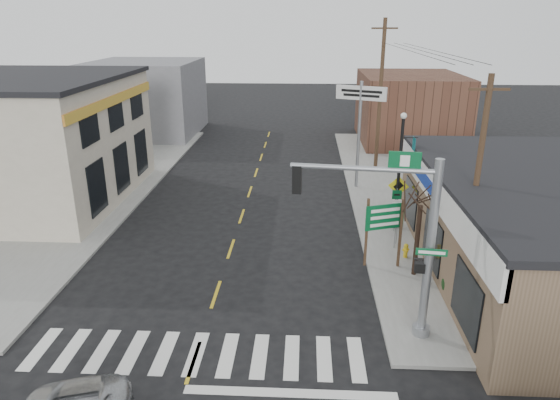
{
  "coord_description": "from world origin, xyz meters",
  "views": [
    {
      "loc": [
        3.29,
        -12.48,
        9.88
      ],
      "look_at": [
        2.3,
        6.93,
        2.8
      ],
      "focal_mm": 32.0,
      "sensor_mm": 36.0,
      "label": 1
    }
  ],
  "objects_px": {
    "utility_pole_far": "(380,95)",
    "bare_tree": "(422,192)",
    "guide_sign": "(384,224)",
    "fire_hydrant": "(406,250)",
    "utility_pole_near": "(476,184)",
    "lamp_post": "(401,163)",
    "dance_center_sign": "(360,108)",
    "traffic_signal_pole": "(408,232)"
  },
  "relations": [
    {
      "from": "guide_sign",
      "to": "utility_pole_near",
      "type": "height_order",
      "value": "utility_pole_near"
    },
    {
      "from": "lamp_post",
      "to": "utility_pole_near",
      "type": "height_order",
      "value": "utility_pole_near"
    },
    {
      "from": "guide_sign",
      "to": "fire_hydrant",
      "type": "height_order",
      "value": "guide_sign"
    },
    {
      "from": "traffic_signal_pole",
      "to": "utility_pole_near",
      "type": "relative_size",
      "value": 0.76
    },
    {
      "from": "fire_hydrant",
      "to": "lamp_post",
      "type": "bearing_deg",
      "value": 87.64
    },
    {
      "from": "bare_tree",
      "to": "fire_hydrant",
      "type": "bearing_deg",
      "value": 92.34
    },
    {
      "from": "fire_hydrant",
      "to": "lamp_post",
      "type": "distance_m",
      "value": 4.45
    },
    {
      "from": "lamp_post",
      "to": "utility_pole_far",
      "type": "distance_m",
      "value": 10.66
    },
    {
      "from": "dance_center_sign",
      "to": "fire_hydrant",
      "type": "bearing_deg",
      "value": -59.72
    },
    {
      "from": "utility_pole_far",
      "to": "utility_pole_near",
      "type": "bearing_deg",
      "value": -92.9
    },
    {
      "from": "guide_sign",
      "to": "fire_hydrant",
      "type": "xyz_separation_m",
      "value": [
        1.16,
        0.88,
        -1.57
      ]
    },
    {
      "from": "guide_sign",
      "to": "traffic_signal_pole",
      "type": "bearing_deg",
      "value": -110.51
    },
    {
      "from": "traffic_signal_pole",
      "to": "fire_hydrant",
      "type": "relative_size",
      "value": 9.63
    },
    {
      "from": "dance_center_sign",
      "to": "bare_tree",
      "type": "relative_size",
      "value": 1.43
    },
    {
      "from": "traffic_signal_pole",
      "to": "utility_pole_near",
      "type": "height_order",
      "value": "utility_pole_near"
    },
    {
      "from": "guide_sign",
      "to": "dance_center_sign",
      "type": "relative_size",
      "value": 0.47
    },
    {
      "from": "lamp_post",
      "to": "dance_center_sign",
      "type": "bearing_deg",
      "value": 80.8
    },
    {
      "from": "traffic_signal_pole",
      "to": "guide_sign",
      "type": "relative_size",
      "value": 2.06
    },
    {
      "from": "guide_sign",
      "to": "bare_tree",
      "type": "height_order",
      "value": "bare_tree"
    },
    {
      "from": "guide_sign",
      "to": "lamp_post",
      "type": "distance_m",
      "value": 4.61
    },
    {
      "from": "traffic_signal_pole",
      "to": "guide_sign",
      "type": "xyz_separation_m",
      "value": [
        0.1,
        4.77,
        -1.73
      ]
    },
    {
      "from": "guide_sign",
      "to": "bare_tree",
      "type": "xyz_separation_m",
      "value": [
        1.22,
        -0.64,
        1.59
      ]
    },
    {
      "from": "guide_sign",
      "to": "utility_pole_near",
      "type": "distance_m",
      "value": 3.94
    },
    {
      "from": "bare_tree",
      "to": "dance_center_sign",
      "type": "bearing_deg",
      "value": 96.61
    },
    {
      "from": "fire_hydrant",
      "to": "utility_pole_near",
      "type": "bearing_deg",
      "value": -52.82
    },
    {
      "from": "lamp_post",
      "to": "utility_pole_near",
      "type": "relative_size",
      "value": 0.71
    },
    {
      "from": "fire_hydrant",
      "to": "guide_sign",
      "type": "bearing_deg",
      "value": -142.94
    },
    {
      "from": "fire_hydrant",
      "to": "dance_center_sign",
      "type": "xyz_separation_m",
      "value": [
        -1.24,
        9.67,
        4.5
      ]
    },
    {
      "from": "lamp_post",
      "to": "bare_tree",
      "type": "bearing_deg",
      "value": -112.29
    },
    {
      "from": "fire_hydrant",
      "to": "dance_center_sign",
      "type": "distance_m",
      "value": 10.74
    },
    {
      "from": "utility_pole_near",
      "to": "utility_pole_far",
      "type": "height_order",
      "value": "utility_pole_far"
    },
    {
      "from": "traffic_signal_pole",
      "to": "lamp_post",
      "type": "distance_m",
      "value": 9.09
    },
    {
      "from": "bare_tree",
      "to": "utility_pole_far",
      "type": "height_order",
      "value": "utility_pole_far"
    },
    {
      "from": "utility_pole_near",
      "to": "dance_center_sign",
      "type": "bearing_deg",
      "value": 101.47
    },
    {
      "from": "traffic_signal_pole",
      "to": "bare_tree",
      "type": "height_order",
      "value": "traffic_signal_pole"
    },
    {
      "from": "utility_pole_far",
      "to": "guide_sign",
      "type": "bearing_deg",
      "value": -103.8
    },
    {
      "from": "dance_center_sign",
      "to": "bare_tree",
      "type": "bearing_deg",
      "value": -60.39
    },
    {
      "from": "utility_pole_far",
      "to": "bare_tree",
      "type": "bearing_deg",
      "value": -99.01
    },
    {
      "from": "dance_center_sign",
      "to": "utility_pole_far",
      "type": "height_order",
      "value": "utility_pole_far"
    },
    {
      "from": "bare_tree",
      "to": "lamp_post",
      "type": "bearing_deg",
      "value": 89.11
    },
    {
      "from": "guide_sign",
      "to": "utility_pole_far",
      "type": "relative_size",
      "value": 0.3
    },
    {
      "from": "guide_sign",
      "to": "fire_hydrant",
      "type": "relative_size",
      "value": 4.67
    }
  ]
}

